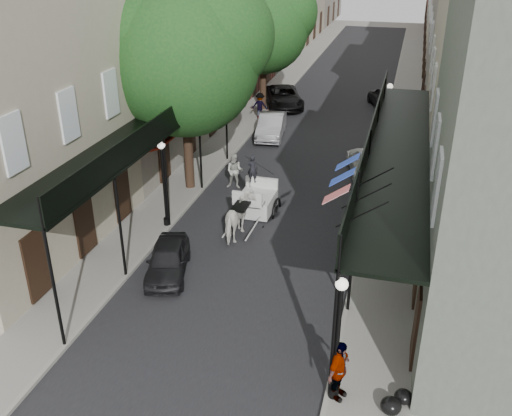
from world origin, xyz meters
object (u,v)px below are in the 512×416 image
Objects in this scene: pedestrian_sidewalk_right at (339,371)px; carriage at (259,185)px; tree_near at (193,53)px; lamppost_left at (164,183)px; horse at (240,218)px; pedestrian_sidewalk_left at (260,106)px; car_left_mid at (271,126)px; car_left_near at (168,260)px; pedestrian_walking at (235,171)px; car_left_far at (283,97)px; lamppost_right_far at (387,115)px; tree_far at (269,23)px; car_right_near at (369,163)px; lamppost_right_near at (338,338)px; car_right_far at (386,97)px.

carriage is at bearing 45.23° from pedestrian_sidewalk_right.
tree_near reaches higher than lamppost_left.
horse is 16.04m from pedestrian_sidewalk_left.
tree_near is at bearing 54.76° from pedestrian_sidewalk_right.
pedestrian_sidewalk_left is 3.49m from car_left_mid.
lamppost_left is at bearing 66.22° from pedestrian_sidewalk_right.
tree_near is 2.80× the size of car_left_near.
carriage is 1.69× the size of pedestrian_walking.
car_left_far is (0.80, 3.48, -0.26)m from pedestrian_sidewalk_left.
carriage is 1.73× the size of pedestrian_sidewalk_left.
lamppost_left is 2.18× the size of pedestrian_sidewalk_left.
horse is at bearing -112.49° from lamppost_right_far.
tree_far is at bearing -86.72° from pedestrian_sidewalk_left.
car_right_near is at bearing 22.47° from pedestrian_walking.
lamppost_right_near reaches higher than car_right_far.
car_left_mid is (-6.77, 0.57, -1.36)m from lamppost_right_far.
car_left_mid is 0.95× the size of car_right_far.
car_right_near is (6.11, 3.32, -0.19)m from pedestrian_walking.
carriage is 0.63× the size of car_right_near.
car_left_mid is at bearing -49.46° from car_right_near.
tree_far is 4.13× the size of horse.
tree_far reaches higher than lamppost_left.
pedestrian_walking is 0.98× the size of pedestrian_sidewalk_right.
lamppost_right_near is at bearing -78.71° from car_left_mid.
tree_near is at bearing -136.69° from lamppost_right_far.
pedestrian_walking is 0.39× the size of car_right_far.
horse is 12.70m from car_left_mid.
tree_far reaches higher than car_right_far.
car_right_near is at bearing 46.52° from car_left_near.
lamppost_right_far is 0.73× the size of car_left_far.
pedestrian_sidewalk_left is at bearing 109.30° from lamppost_right_near.
car_left_near is at bearing 75.94° from pedestrian_sidewalk_right.
car_left_near is at bearing -96.55° from pedestrian_walking.
carriage reaches higher than pedestrian_sidewalk_right.
lamppost_right_far is 2.08× the size of pedestrian_sidewalk_right.
lamppost_left is 2.13× the size of pedestrian_walking.
lamppost_right_near reaches higher than carriage.
tree_near is 2.06× the size of car_right_near.
car_right_near is (4.44, 8.00, -0.20)m from horse.
pedestrian_sidewalk_right is (8.40, -12.18, -5.47)m from tree_near.
lamppost_right_far is 0.89× the size of car_left_mid.
car_right_near is (7.77, -7.69, -0.29)m from pedestrian_sidewalk_left.
carriage is (0.04, 2.74, 0.26)m from horse.
pedestrian_walking reaches higher than car_left_near.
car_right_near is at bearing 91.89° from lamppost_right_near.
car_left_mid is 0.90× the size of car_right_near.
lamppost_left is at bearing -89.54° from tree_far.
car_right_near is at bearing -79.12° from car_left_far.
pedestrian_sidewalk_left is (-3.38, 12.95, -0.17)m from carriage.
car_right_near is (4.40, 5.26, -0.47)m from carriage.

